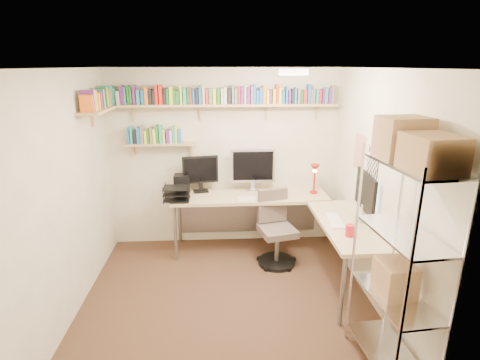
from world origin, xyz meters
name	(u,v)px	position (x,y,z in m)	size (l,w,h in m)	color
ground	(227,298)	(0.00, 0.00, 0.00)	(3.20, 3.20, 0.00)	#40241B
room_shell	(226,166)	(0.00, 0.00, 1.55)	(3.24, 3.04, 2.52)	beige
wall_shelves	(189,105)	(-0.44, 1.30, 2.03)	(3.12, 1.09, 0.80)	tan
corner_desk	(263,201)	(0.50, 0.91, 0.82)	(2.54, 2.10, 1.43)	#D2B188
office_chair	(276,233)	(0.67, 0.78, 0.41)	(0.53, 0.53, 0.98)	black
wire_rack	(407,206)	(1.36, -1.09, 1.50)	(0.48, 0.87, 2.16)	silver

